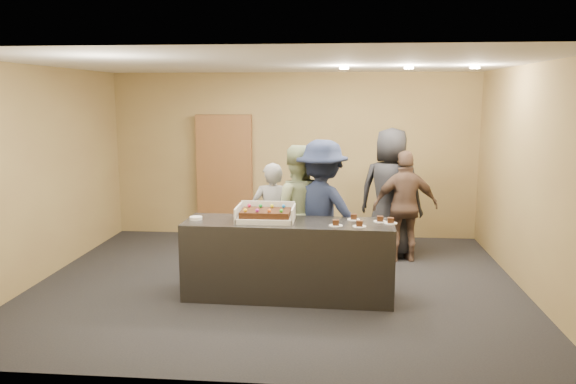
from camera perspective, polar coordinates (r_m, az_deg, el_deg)
The scene contains 17 objects.
room at distance 6.83m, azimuth -1.16°, elevation 1.55°, with size 6.04×6.00×2.70m.
serving_counter at distance 6.56m, azimuth 0.05°, elevation -6.85°, with size 2.40×0.70×0.90m, color black.
storage_cabinet at distance 9.42m, azimuth -6.45°, elevation 1.67°, with size 0.92×0.15×2.02m, color brown.
cake_box at distance 6.49m, azimuth -2.25°, elevation -2.53°, with size 0.66×0.46×0.19m.
sheet_cake at distance 6.45m, azimuth -2.29°, elevation -2.13°, with size 0.56×0.39×0.11m.
plate_stack at distance 6.62m, azimuth -9.33°, elevation -2.64°, with size 0.15×0.15×0.04m, color white.
slice_a at distance 6.25m, azimuth 4.88°, elevation -3.23°, with size 0.15×0.15×0.07m.
slice_b at distance 6.57m, azimuth 6.70°, elevation -2.63°, with size 0.15×0.15×0.07m.
slice_c at distance 6.24m, azimuth 7.26°, elevation -3.31°, with size 0.15×0.15×0.07m.
slice_d at distance 6.51m, azimuth 9.33°, elevation -2.81°, with size 0.15×0.15×0.07m.
slice_e at distance 6.44m, azimuth 10.38°, elevation -2.96°, with size 0.15×0.15×0.07m.
person_server_grey at distance 7.38m, azimuth -1.58°, elevation -2.68°, with size 0.54×0.35×1.47m, color gray.
person_sage_man at distance 7.13m, azimuth 0.81°, elevation -2.10°, with size 0.84×0.65×1.72m, color #96A579.
person_navy_man at distance 6.97m, azimuth 3.47°, elevation -2.07°, with size 1.16×0.67×1.80m, color #1A233F.
person_brown_extra at distance 8.08m, azimuth 11.83°, elevation -1.42°, with size 0.92×0.38×1.58m, color brown.
person_dark_suit at distance 8.28m, azimuth 10.37°, elevation -0.04°, with size 0.92×0.60×1.88m, color black.
ceiling_spotlights at distance 7.28m, azimuth 12.18°, elevation 12.26°, with size 1.72×0.12×0.03m.
Camera 1 is at (0.75, -6.72, 2.32)m, focal length 35.00 mm.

